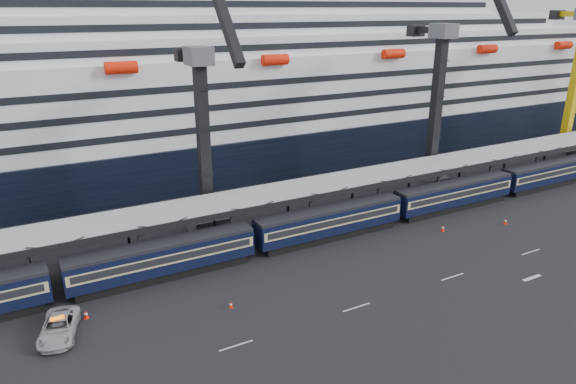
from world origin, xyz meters
The scene contains 13 objects.
ground centered at (0.00, 0.00, 0.00)m, with size 260.00×260.00×0.00m, color black.
lane_markings centered at (8.15, -5.23, 0.01)m, with size 111.00×4.27×0.02m.
train centered at (-4.65, 10.00, 2.20)m, with size 133.05×3.00×4.05m.
canopy centered at (0.00, 14.00, 5.25)m, with size 130.00×6.25×5.53m.
cruise_ship centered at (-1.08, 45.99, 12.34)m, with size 214.09×28.84×34.00m.
crane_dark_near centered at (-20.00, 18.59, 11.93)m, with size 4.50×17.75×35.08m.
crane_dark_mid centered at (15.00, 17.59, 13.36)m, with size 4.50×18.24×39.64m.
pickup_truck centered at (-38.52, 4.27, 0.82)m, with size 2.74×5.93×1.65m, color #A2A4A9.
traffic_cone_a centered at (-37.73, 4.09, 0.36)m, with size 0.36×0.36×0.72m.
traffic_cone_b centered at (-36.19, 5.96, 0.41)m, with size 0.41×0.41×0.82m.
traffic_cone_c centered at (-24.21, 1.45, 0.33)m, with size 0.34×0.34×0.67m.
traffic_cone_d centered at (5.41, 5.04, 0.42)m, with size 0.42×0.42×0.84m.
traffic_cone_e centered at (14.04, 2.89, 0.39)m, with size 0.40×0.40×0.79m.
Camera 1 is at (-38.91, -36.95, 26.02)m, focal length 32.00 mm.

